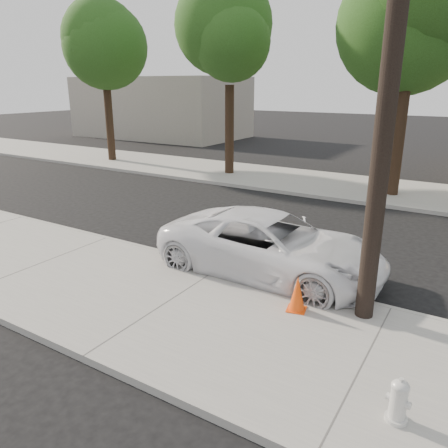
{
  "coord_description": "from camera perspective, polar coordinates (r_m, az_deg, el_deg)",
  "views": [
    {
      "loc": [
        5.24,
        -10.56,
        4.44
      ],
      "look_at": [
        -0.37,
        -1.46,
        1.0
      ],
      "focal_mm": 35.0,
      "sensor_mm": 36.0,
      "label": 1
    }
  ],
  "objects": [
    {
      "name": "building_far",
      "position": [
        39.68,
        -8.19,
        14.87
      ],
      "size": [
        14.0,
        8.0,
        5.0
      ],
      "primitive_type": "cube",
      "color": "gray",
      "rests_on": "ground"
    },
    {
      "name": "traffic_cone",
      "position": [
        8.82,
        9.55,
        -8.99
      ],
      "size": [
        0.44,
        0.44,
        0.72
      ],
      "rotation": [
        0.0,
        0.0,
        0.21
      ],
      "color": "#FF4D0D",
      "rests_on": "near_sidewalk"
    },
    {
      "name": "ground",
      "position": [
        12.6,
        4.91,
        -2.87
      ],
      "size": [
        120.0,
        120.0,
        0.0
      ],
      "primitive_type": "plane",
      "color": "black",
      "rests_on": "ground"
    },
    {
      "name": "far_sidewalk",
      "position": [
        20.24,
        15.92,
        4.7
      ],
      "size": [
        90.0,
        5.0,
        0.15
      ],
      "primitive_type": "cube",
      "color": "gray",
      "rests_on": "ground"
    },
    {
      "name": "tree_c",
      "position": [
        18.61,
        24.21,
        24.05
      ],
      "size": [
        4.96,
        4.8,
        9.55
      ],
      "color": "black",
      "rests_on": "far_sidewalk"
    },
    {
      "name": "fire_hydrant",
      "position": [
        6.62,
        21.82,
        -20.73
      ],
      "size": [
        0.33,
        0.3,
        0.62
      ],
      "rotation": [
        0.0,
        0.0,
        -0.18
      ],
      "color": "silver",
      "rests_on": "near_sidewalk"
    },
    {
      "name": "tree_b",
      "position": [
        21.72,
        1.01,
        22.36
      ],
      "size": [
        4.34,
        4.2,
        8.45
      ],
      "color": "black",
      "rests_on": "far_sidewalk"
    },
    {
      "name": "utility_pole",
      "position": [
        8.03,
        20.97,
        18.57
      ],
      "size": [
        1.4,
        0.34,
        9.0
      ],
      "color": "black",
      "rests_on": "near_sidewalk"
    },
    {
      "name": "curb_near",
      "position": [
        10.87,
        -0.14,
        -5.85
      ],
      "size": [
        90.0,
        0.12,
        0.16
      ],
      "primitive_type": "cube",
      "color": "#9E9B93",
      "rests_on": "ground"
    },
    {
      "name": "tree_a",
      "position": [
        26.56,
        -15.41,
        21.77
      ],
      "size": [
        4.65,
        4.5,
        9.0
      ],
      "color": "black",
      "rests_on": "far_sidewalk"
    },
    {
      "name": "near_sidewalk",
      "position": [
        9.26,
        -7.44,
        -10.46
      ],
      "size": [
        90.0,
        4.4,
        0.15
      ],
      "primitive_type": "cube",
      "color": "gray",
      "rests_on": "ground"
    },
    {
      "name": "police_cruiser",
      "position": [
        10.51,
        6.11,
        -2.78
      ],
      "size": [
        5.48,
        2.57,
        1.52
      ],
      "primitive_type": "imported",
      "rotation": [
        0.0,
        0.0,
        1.56
      ],
      "color": "white",
      "rests_on": "ground"
    }
  ]
}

